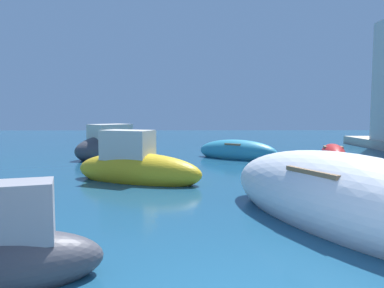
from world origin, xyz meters
name	(u,v)px	position (x,y,z in m)	size (l,w,h in m)	color
moored_boat_0	(333,154)	(5.85, 13.18, 0.25)	(1.78, 3.34, 0.90)	#B21E1E
moored_boat_2	(341,200)	(2.13, 3.27, 0.50)	(4.38, 6.58, 1.80)	white
moored_boat_3	(116,147)	(-4.11, 13.98, 0.51)	(4.14, 4.17, 1.91)	#3F3F47
moored_boat_6	(136,167)	(-2.34, 7.90, 0.45)	(4.40, 2.83, 1.84)	gold
moored_boat_7	(237,152)	(1.55, 13.56, 0.31)	(3.93, 3.25, 1.13)	teal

